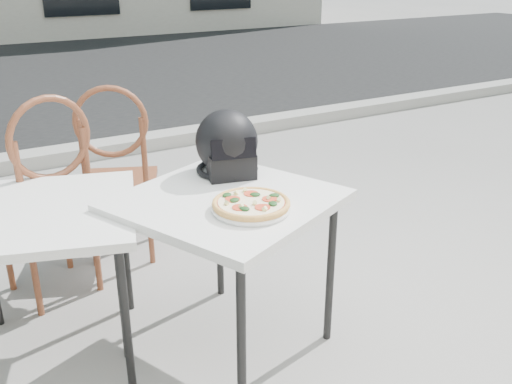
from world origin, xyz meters
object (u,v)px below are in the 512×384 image
pizza (251,203)px  cafe_table_side (41,224)px  plate (251,208)px  cafe_table_main (227,212)px  cafe_chair_main (117,164)px  cafe_chair_side (48,189)px  helmet (227,146)px

pizza → cafe_table_side: pizza is taller
plate → pizza: pizza is taller
cafe_table_main → cafe_table_side: 0.76m
cafe_chair_main → cafe_table_side: bearing=77.2°
cafe_table_main → cafe_chair_main: 1.07m
plate → pizza: bearing=49.3°
pizza → cafe_chair_side: (-0.58, 0.99, -0.17)m
pizza → cafe_table_side: (-0.71, 0.49, -0.12)m
cafe_table_main → cafe_chair_side: 1.00m
plate → cafe_chair_main: 1.25m
cafe_chair_side → helmet: bearing=126.0°
cafe_chair_main → cafe_chair_side: (-0.42, -0.24, 0.02)m
cafe_table_main → helmet: 0.35m
cafe_chair_main → cafe_chair_side: cafe_chair_side is taller
pizza → cafe_chair_main: cafe_chair_main is taller
cafe_table_side → plate: bearing=-34.7°
plate → cafe_chair_main: bearing=97.8°
pizza → cafe_chair_side: size_ratio=0.37×
cafe_table_main → cafe_table_side: bearing=154.9°
cafe_table_main → plate: 0.19m
cafe_chair_side → cafe_chair_main: bearing=-165.0°
cafe_table_side → cafe_chair_side: cafe_chair_side is taller
helmet → cafe_table_side: size_ratio=0.37×
pizza → helmet: 0.45m
plate → pizza: 0.02m
cafe_chair_main → cafe_chair_side: bearing=53.1°
helmet → cafe_table_side: helmet is taller
cafe_table_main → pizza: 0.20m
cafe_chair_side → pizza: bearing=105.7°
helmet → cafe_table_side: 0.85m
cafe_table_main → helmet: size_ratio=2.95×
helmet → cafe_chair_main: bearing=122.5°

